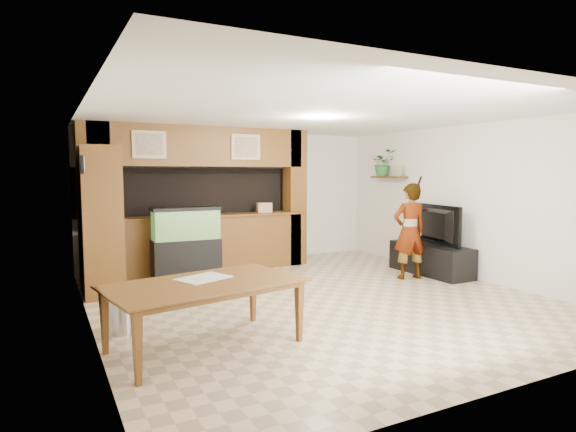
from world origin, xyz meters
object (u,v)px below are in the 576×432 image
person (410,231)px  dining_table (207,316)px  aquarium (186,245)px  pantry_cabinet (100,221)px  television (432,225)px

person → dining_table: bearing=32.4°
aquarium → person: bearing=-23.5°
pantry_cabinet → dining_table: bearing=-76.2°
pantry_cabinet → person: (4.74, -1.28, -0.28)m
aquarium → dining_table: (-0.65, -3.16, -0.26)m
aquarium → television: same height
pantry_cabinet → television: bearing=-12.2°
person → aquarium: bearing=-13.9°
pantry_cabinet → dining_table: size_ratio=1.12×
television → dining_table: bearing=119.0°
dining_table → person: bearing=10.9°
pantry_cabinet → aquarium: size_ratio=1.77×
television → person: (-0.61, -0.12, -0.07)m
dining_table → television: bearing=9.6°
pantry_cabinet → television: (5.35, -1.15, -0.21)m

